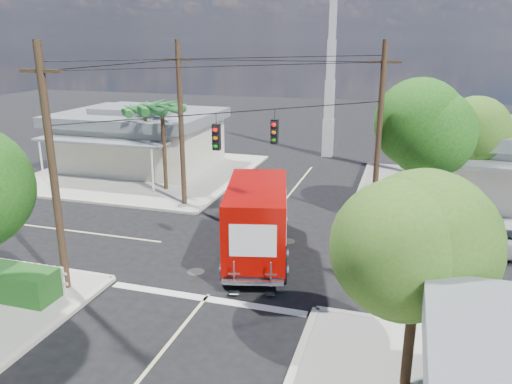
% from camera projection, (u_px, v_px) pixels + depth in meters
% --- Properties ---
extents(ground, '(120.00, 120.00, 0.00)m').
position_uv_depth(ground, '(243.00, 252.00, 22.00)').
color(ground, black).
rests_on(ground, ground).
extents(sidewalk_ne, '(14.12, 14.12, 0.14)m').
position_uv_depth(sidewalk_ne, '(480.00, 200.00, 28.89)').
color(sidewalk_ne, '#A39E93').
rests_on(sidewalk_ne, ground).
extents(sidewalk_nw, '(14.12, 14.12, 0.14)m').
position_uv_depth(sidewalk_nw, '(145.00, 172.00, 34.96)').
color(sidewalk_nw, '#A39E93').
rests_on(sidewalk_nw, ground).
extents(road_markings, '(32.00, 32.00, 0.01)m').
position_uv_depth(road_markings, '(232.00, 266.00, 20.65)').
color(road_markings, beige).
rests_on(road_markings, ground).
extents(building_nw, '(10.80, 10.20, 4.30)m').
position_uv_depth(building_nw, '(140.00, 137.00, 36.09)').
color(building_nw, beige).
rests_on(building_nw, sidewalk_nw).
extents(radio_tower, '(0.80, 0.80, 17.00)m').
position_uv_depth(radio_tower, '(330.00, 85.00, 38.50)').
color(radio_tower, silver).
rests_on(radio_tower, ground).
extents(tree_ne_front, '(4.21, 4.14, 6.66)m').
position_uv_depth(tree_ne_front, '(422.00, 128.00, 24.77)').
color(tree_ne_front, '#422D1C').
rests_on(tree_ne_front, sidewalk_ne).
extents(tree_ne_back, '(3.77, 3.66, 5.82)m').
position_uv_depth(tree_ne_back, '(473.00, 135.00, 26.23)').
color(tree_ne_back, '#422D1C').
rests_on(tree_ne_back, sidewalk_ne).
extents(tree_se, '(3.67, 3.54, 5.62)m').
position_uv_depth(tree_se, '(419.00, 250.00, 12.23)').
color(tree_se, '#422D1C').
rests_on(tree_se, sidewalk_se).
extents(palm_nw_front, '(3.01, 3.08, 5.59)m').
position_uv_depth(palm_nw_front, '(162.00, 109.00, 29.47)').
color(palm_nw_front, '#422D1C').
rests_on(palm_nw_front, sidewalk_nw).
extents(palm_nw_back, '(3.01, 3.08, 5.19)m').
position_uv_depth(palm_nw_back, '(145.00, 111.00, 31.51)').
color(palm_nw_back, '#422D1C').
rests_on(palm_nw_back, sidewalk_nw).
extents(utility_poles, '(12.00, 10.68, 9.00)m').
position_uv_depth(utility_poles, '(220.00, 139.00, 22.54)').
color(utility_poles, '#473321').
rests_on(utility_poles, ground).
extents(picket_fence, '(5.94, 0.06, 1.00)m').
position_uv_depth(picket_fence, '(0.00, 269.00, 18.85)').
color(picket_fence, silver).
rests_on(picket_fence, sidewalk_sw).
extents(vending_boxes, '(1.90, 0.50, 1.10)m').
position_uv_depth(vending_boxes, '(400.00, 208.00, 25.65)').
color(vending_boxes, '#B01D10').
rests_on(vending_boxes, sidewalk_ne).
extents(delivery_truck, '(4.04, 8.00, 3.33)m').
position_uv_depth(delivery_truck, '(258.00, 218.00, 21.28)').
color(delivery_truck, black).
rests_on(delivery_truck, ground).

